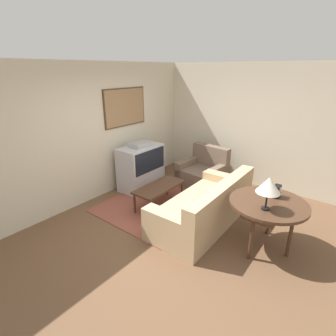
{
  "coord_description": "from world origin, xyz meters",
  "views": [
    {
      "loc": [
        -3.1,
        -2.17,
        2.57
      ],
      "look_at": [
        0.64,
        0.76,
        0.75
      ],
      "focal_mm": 28.0,
      "sensor_mm": 36.0,
      "label": 1
    }
  ],
  "objects_px": {
    "tv": "(141,167)",
    "armchair": "(203,173)",
    "table_lamp": "(269,185)",
    "mantel_clock": "(277,191)",
    "coffee_table": "(159,188)",
    "console_table": "(268,206)",
    "couch": "(205,208)"
  },
  "relations": [
    {
      "from": "tv",
      "to": "armchair",
      "type": "bearing_deg",
      "value": -46.4
    },
    {
      "from": "table_lamp",
      "to": "mantel_clock",
      "type": "xyz_separation_m",
      "value": [
        0.46,
        -0.0,
        -0.26
      ]
    },
    {
      "from": "mantel_clock",
      "to": "coffee_table",
      "type": "bearing_deg",
      "value": 96.36
    },
    {
      "from": "coffee_table",
      "to": "console_table",
      "type": "xyz_separation_m",
      "value": [
        0.01,
        -2.05,
        0.31
      ]
    },
    {
      "from": "armchair",
      "to": "mantel_clock",
      "type": "bearing_deg",
      "value": -26.34
    },
    {
      "from": "armchair",
      "to": "table_lamp",
      "type": "relative_size",
      "value": 2.13
    },
    {
      "from": "armchair",
      "to": "mantel_clock",
      "type": "height_order",
      "value": "mantel_clock"
    },
    {
      "from": "coffee_table",
      "to": "couch",
      "type": "bearing_deg",
      "value": -87.47
    },
    {
      "from": "console_table",
      "to": "tv",
      "type": "bearing_deg",
      "value": 81.95
    },
    {
      "from": "tv",
      "to": "coffee_table",
      "type": "height_order",
      "value": "tv"
    },
    {
      "from": "tv",
      "to": "console_table",
      "type": "distance_m",
      "value": 2.97
    },
    {
      "from": "console_table",
      "to": "mantel_clock",
      "type": "distance_m",
      "value": 0.28
    },
    {
      "from": "tv",
      "to": "armchair",
      "type": "height_order",
      "value": "tv"
    },
    {
      "from": "armchair",
      "to": "table_lamp",
      "type": "xyz_separation_m",
      "value": [
        -1.63,
        -1.93,
        0.84
      ]
    },
    {
      "from": "couch",
      "to": "table_lamp",
      "type": "xyz_separation_m",
      "value": [
        -0.28,
        -1.07,
        0.83
      ]
    },
    {
      "from": "coffee_table",
      "to": "mantel_clock",
      "type": "bearing_deg",
      "value": -83.64
    },
    {
      "from": "couch",
      "to": "table_lamp",
      "type": "height_order",
      "value": "table_lamp"
    },
    {
      "from": "tv",
      "to": "couch",
      "type": "height_order",
      "value": "tv"
    },
    {
      "from": "tv",
      "to": "console_table",
      "type": "relative_size",
      "value": 0.96
    },
    {
      "from": "coffee_table",
      "to": "table_lamp",
      "type": "height_order",
      "value": "table_lamp"
    },
    {
      "from": "coffee_table",
      "to": "mantel_clock",
      "type": "relative_size",
      "value": 5.82
    },
    {
      "from": "coffee_table",
      "to": "console_table",
      "type": "distance_m",
      "value": 2.07
    },
    {
      "from": "couch",
      "to": "mantel_clock",
      "type": "bearing_deg",
      "value": 98.77
    },
    {
      "from": "table_lamp",
      "to": "couch",
      "type": "bearing_deg",
      "value": 75.58
    },
    {
      "from": "couch",
      "to": "table_lamp",
      "type": "relative_size",
      "value": 4.54
    },
    {
      "from": "couch",
      "to": "armchair",
      "type": "xyz_separation_m",
      "value": [
        1.36,
        0.86,
        -0.0
      ]
    },
    {
      "from": "armchair",
      "to": "coffee_table",
      "type": "bearing_deg",
      "value": -90.99
    },
    {
      "from": "couch",
      "to": "armchair",
      "type": "relative_size",
      "value": 2.13
    },
    {
      "from": "armchair",
      "to": "table_lamp",
      "type": "distance_m",
      "value": 2.66
    },
    {
      "from": "tv",
      "to": "table_lamp",
      "type": "bearing_deg",
      "value": -102.48
    },
    {
      "from": "armchair",
      "to": "console_table",
      "type": "xyz_separation_m",
      "value": [
        -1.39,
        -1.91,
        0.41
      ]
    },
    {
      "from": "tv",
      "to": "console_table",
      "type": "xyz_separation_m",
      "value": [
        -0.41,
        -2.93,
        0.2
      ]
    }
  ]
}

